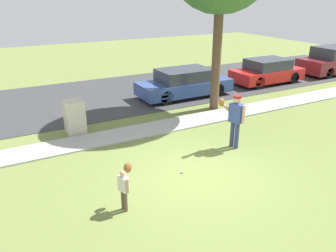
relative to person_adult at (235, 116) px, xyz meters
name	(u,v)px	position (x,y,z in m)	size (l,w,h in m)	color
ground_plane	(145,132)	(-1.98, 2.51, -1.09)	(48.00, 48.00, 0.00)	olive
sidewalk_strip	(144,130)	(-1.98, 2.61, -1.06)	(36.00, 1.20, 0.06)	#A3A39E
road_surface	(101,96)	(-1.98, 7.61, -1.08)	(36.00, 6.80, 0.02)	#38383A
person_adult	(235,116)	(0.00, 0.00, 0.00)	(0.83, 0.59, 1.75)	navy
person_child	(125,182)	(-4.28, -1.45, -0.40)	(0.44, 0.51, 1.07)	brown
baseball	(182,172)	(-2.29, -0.67, -1.05)	(0.07, 0.07, 0.07)	white
utility_cabinet	(75,117)	(-4.17, 3.68, -0.49)	(0.65, 0.69, 1.20)	beige
parked_wagon_blue	(184,83)	(1.55, 5.67, -0.43)	(4.50, 1.80, 1.33)	#2D478C
parked_hatchback_red	(267,71)	(6.85, 5.72, -0.43)	(4.00, 1.75, 1.33)	red
parked_suv_maroon	(334,61)	(12.24, 5.62, -0.30)	(4.70, 1.90, 1.63)	maroon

